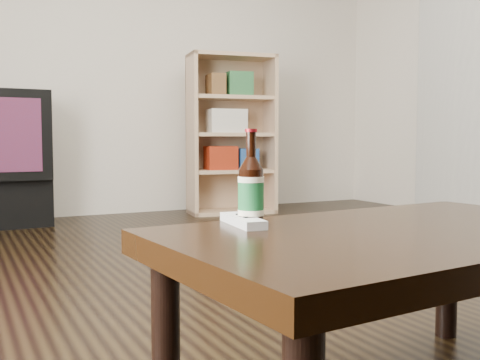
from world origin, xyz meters
name	(u,v)px	position (x,y,z in m)	size (l,w,h in m)	color
floor	(328,304)	(0.00, 0.00, -0.01)	(5.00, 6.00, 0.01)	black
wall_back	(120,55)	(0.00, 3.01, 1.35)	(5.00, 0.02, 2.70)	beige
bookshelf	(230,131)	(0.84, 2.61, 0.71)	(0.77, 0.44, 1.36)	tan
coffee_table	(402,252)	(-0.35, -0.77, 0.37)	(1.19, 0.75, 0.43)	black
beer_bottle	(251,191)	(-0.64, -0.55, 0.51)	(0.07, 0.07, 0.23)	black
remote	(243,221)	(-0.66, -0.55, 0.44)	(0.07, 0.19, 0.02)	silver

